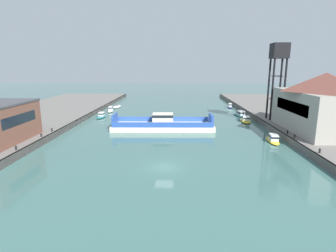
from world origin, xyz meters
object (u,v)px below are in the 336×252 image
at_px(moored_boat_mid_right, 230,106).
at_px(moored_boat_far_left, 273,139).
at_px(moored_boat_near_left, 111,110).
at_px(moored_boat_upstream_a, 240,114).
at_px(warehouse_shed, 323,102).
at_px(crane_tower, 279,59).
at_px(chain_ferry, 163,124).
at_px(moored_boat_far_right, 117,107).
at_px(moored_boat_mid_left, 246,119).
at_px(moored_boat_near_right, 101,116).

relative_size(moored_boat_mid_right, moored_boat_far_left, 0.78).
distance_m(moored_boat_near_left, moored_boat_far_left, 50.22).
xyz_separation_m(moored_boat_far_left, moored_boat_upstream_a, (0.12, 26.58, 0.00)).
distance_m(warehouse_shed, crane_tower, 15.45).
relative_size(chain_ferry, moored_boat_far_left, 3.39).
height_order(moored_boat_far_left, crane_tower, crane_tower).
height_order(moored_boat_far_left, moored_boat_far_right, moored_boat_far_left).
relative_size(chain_ferry, moored_boat_far_right, 3.13).
distance_m(moored_boat_near_left, moored_boat_mid_left, 40.26).
distance_m(moored_boat_mid_left, moored_boat_upstream_a, 7.84).
xyz_separation_m(chain_ferry, moored_boat_far_right, (-17.23, 31.99, -0.78)).
relative_size(moored_boat_near_left, moored_boat_far_left, 0.80).
bearing_deg(warehouse_shed, moored_boat_upstream_a, 113.68).
relative_size(moored_boat_far_left, crane_tower, 0.38).
height_order(moored_boat_far_right, warehouse_shed, warehouse_shed).
xyz_separation_m(moored_boat_near_left, moored_boat_mid_left, (37.73, -14.05, -0.07)).
bearing_deg(moored_boat_far_right, warehouse_shed, -38.22).
xyz_separation_m(moored_boat_near_right, moored_boat_far_left, (38.20, -23.08, 0.03)).
bearing_deg(moored_boat_mid_right, chain_ferry, -122.97).
relative_size(chain_ferry, moored_boat_near_left, 4.22).
height_order(moored_boat_mid_left, moored_boat_mid_right, moored_boat_mid_right).
relative_size(moored_boat_mid_left, warehouse_shed, 0.39).
distance_m(moored_boat_mid_right, moored_boat_far_left, 41.98).
relative_size(chain_ferry, crane_tower, 1.28).
relative_size(moored_boat_near_right, warehouse_shed, 0.28).
height_order(moored_boat_near_left, moored_boat_far_right, moored_boat_near_left).
bearing_deg(moored_boat_mid_left, warehouse_shed, -55.33).
distance_m(moored_boat_near_left, moored_boat_mid_right, 39.37).
bearing_deg(warehouse_shed, moored_boat_near_left, 148.79).
bearing_deg(moored_boat_mid_left, moored_boat_far_left, -89.11).
relative_size(chain_ferry, moored_boat_upstream_a, 3.12).
bearing_deg(moored_boat_mid_left, chain_ferry, -155.79).
bearing_deg(crane_tower, warehouse_shed, -68.97).
bearing_deg(moored_boat_far_left, moored_boat_mid_right, 89.64).
relative_size(moored_boat_upstream_a, crane_tower, 0.41).
distance_m(moored_boat_near_right, crane_tower, 46.72).
relative_size(chain_ferry, moored_boat_near_right, 3.95).
bearing_deg(moored_boat_upstream_a, chain_ferry, -140.80).
bearing_deg(moored_boat_near_left, chain_ferry, -53.43).
bearing_deg(warehouse_shed, moored_boat_mid_right, 104.51).
relative_size(moored_boat_near_left, moored_boat_near_right, 0.94).
height_order(moored_boat_mid_left, moored_boat_upstream_a, moored_boat_upstream_a).
xyz_separation_m(moored_boat_near_right, crane_tower, (43.74, -7.36, 14.68)).
bearing_deg(warehouse_shed, chain_ferry, 169.10).
bearing_deg(crane_tower, moored_boat_upstream_a, 116.51).
height_order(moored_boat_near_right, moored_boat_mid_right, moored_boat_mid_right).
relative_size(moored_boat_far_left, moored_boat_upstream_a, 0.92).
distance_m(moored_boat_near_left, warehouse_shed, 56.73).
xyz_separation_m(chain_ferry, moored_boat_mid_right, (21.04, 32.43, -0.48)).
distance_m(moored_boat_mid_left, moored_boat_far_left, 18.76).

